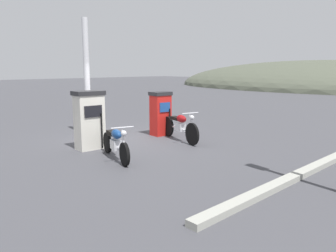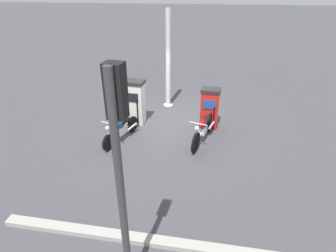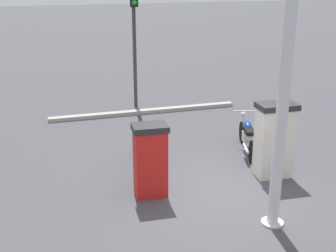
{
  "view_description": "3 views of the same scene",
  "coord_description": "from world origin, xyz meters",
  "px_view_note": "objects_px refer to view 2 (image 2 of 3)",
  "views": [
    {
      "loc": [
        8.3,
        -6.37,
        2.29
      ],
      "look_at": [
        1.87,
        0.08,
        0.69
      ],
      "focal_mm": 35.32,
      "sensor_mm": 36.0,
      "label": 1
    },
    {
      "loc": [
        9.36,
        1.14,
        4.83
      ],
      "look_at": [
        1.96,
        0.13,
        0.86
      ],
      "focal_mm": 29.42,
      "sensor_mm": 36.0,
      "label": 2
    },
    {
      "loc": [
        -7.47,
        3.63,
        4.23
      ],
      "look_at": [
        1.62,
        0.55,
        0.91
      ],
      "focal_mm": 46.99,
      "sensor_mm": 36.0,
      "label": 3
    }
  ],
  "objects_px": {
    "roadside_traffic_light": "(120,156)",
    "motorcycle_near_pump": "(120,129)",
    "fuel_pump_near": "(134,102)",
    "motorcycle_far_pump": "(203,129)",
    "fuel_pump_far": "(210,108)",
    "canopy_support_pole": "(168,62)"
  },
  "relations": [
    {
      "from": "fuel_pump_near",
      "to": "motorcycle_near_pump",
      "type": "bearing_deg",
      "value": -5.23
    },
    {
      "from": "fuel_pump_far",
      "to": "roadside_traffic_light",
      "type": "relative_size",
      "value": 0.38
    },
    {
      "from": "motorcycle_near_pump",
      "to": "roadside_traffic_light",
      "type": "relative_size",
      "value": 0.47
    },
    {
      "from": "fuel_pump_near",
      "to": "motorcycle_near_pump",
      "type": "relative_size",
      "value": 0.88
    },
    {
      "from": "fuel_pump_far",
      "to": "motorcycle_far_pump",
      "type": "distance_m",
      "value": 1.13
    },
    {
      "from": "canopy_support_pole",
      "to": "fuel_pump_near",
      "type": "bearing_deg",
      "value": -30.86
    },
    {
      "from": "fuel_pump_far",
      "to": "motorcycle_near_pump",
      "type": "xyz_separation_m",
      "value": [
        1.4,
        -2.93,
        -0.33
      ]
    },
    {
      "from": "fuel_pump_far",
      "to": "motorcycle_far_pump",
      "type": "xyz_separation_m",
      "value": [
        1.08,
        -0.19,
        -0.29
      ]
    },
    {
      "from": "motorcycle_far_pump",
      "to": "roadside_traffic_light",
      "type": "relative_size",
      "value": 0.53
    },
    {
      "from": "motorcycle_far_pump",
      "to": "canopy_support_pole",
      "type": "distance_m",
      "value": 3.53
    },
    {
      "from": "fuel_pump_near",
      "to": "roadside_traffic_light",
      "type": "xyz_separation_m",
      "value": [
        6.17,
        1.46,
        1.86
      ]
    },
    {
      "from": "canopy_support_pole",
      "to": "roadside_traffic_light",
      "type": "bearing_deg",
      "value": 2.98
    },
    {
      "from": "roadside_traffic_light",
      "to": "motorcycle_near_pump",
      "type": "bearing_deg",
      "value": -161.53
    },
    {
      "from": "canopy_support_pole",
      "to": "fuel_pump_far",
      "type": "bearing_deg",
      "value": 44.8
    },
    {
      "from": "motorcycle_near_pump",
      "to": "motorcycle_far_pump",
      "type": "xyz_separation_m",
      "value": [
        -0.33,
        2.74,
        0.04
      ]
    },
    {
      "from": "motorcycle_far_pump",
      "to": "canopy_support_pole",
      "type": "relative_size",
      "value": 0.54
    },
    {
      "from": "fuel_pump_far",
      "to": "canopy_support_pole",
      "type": "bearing_deg",
      "value": -135.2
    },
    {
      "from": "fuel_pump_far",
      "to": "roadside_traffic_light",
      "type": "bearing_deg",
      "value": -12.19
    },
    {
      "from": "motorcycle_near_pump",
      "to": "canopy_support_pole",
      "type": "height_order",
      "value": "canopy_support_pole"
    },
    {
      "from": "roadside_traffic_light",
      "to": "motorcycle_far_pump",
      "type": "bearing_deg",
      "value": 167.3
    },
    {
      "from": "fuel_pump_far",
      "to": "motorcycle_far_pump",
      "type": "relative_size",
      "value": 0.7
    },
    {
      "from": "motorcycle_near_pump",
      "to": "fuel_pump_far",
      "type": "bearing_deg",
      "value": 115.62
    }
  ]
}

